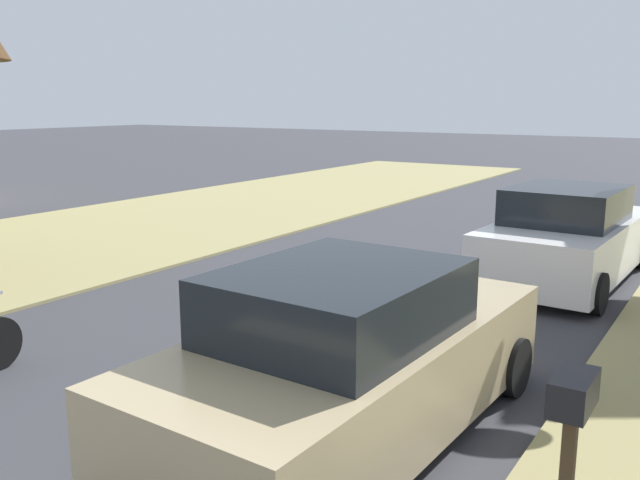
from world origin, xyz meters
TOP-DOWN VIEW (x-y plane):
  - parked_sedan_tan at (2.19, 5.57)m, footprint 2.08×4.46m
  - parked_sedan_white at (2.47, 12.11)m, footprint 2.08×4.46m
  - curbside_mailbox at (4.20, 4.80)m, footprint 0.22×0.44m

SIDE VIEW (x-z plane):
  - parked_sedan_tan at x=2.19m, z-range -0.06..1.51m
  - parked_sedan_white at x=2.47m, z-range -0.06..1.51m
  - curbside_mailbox at x=4.20m, z-range 0.42..1.69m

